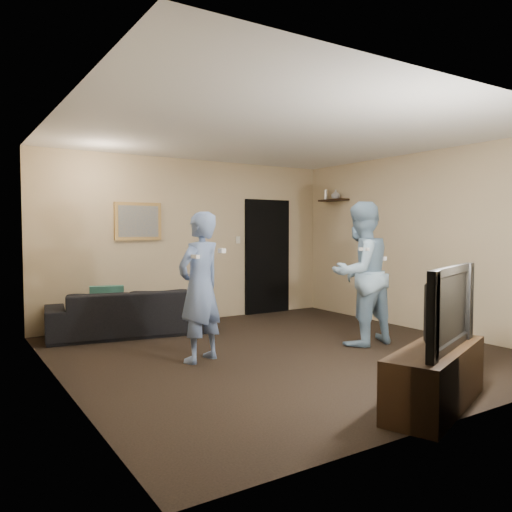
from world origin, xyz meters
TOP-DOWN VIEW (x-y plane):
  - ground at (0.00, 0.00)m, footprint 5.00×5.00m
  - ceiling at (0.00, 0.00)m, footprint 5.00×5.00m
  - wall_back at (0.00, 2.50)m, footprint 5.00×0.04m
  - wall_front at (0.00, -2.50)m, footprint 5.00×0.04m
  - wall_left at (-2.50, 0.00)m, footprint 0.04×5.00m
  - wall_right at (2.50, 0.00)m, footprint 0.04×5.00m
  - sofa at (-1.23, 1.96)m, footprint 2.28×1.20m
  - throw_pillow at (-1.53, 1.96)m, footprint 0.47×0.25m
  - painting_frame at (-0.90, 2.48)m, footprint 0.72×0.05m
  - painting_canvas at (-0.90, 2.45)m, footprint 0.62×0.01m
  - doorway at (1.45, 2.47)m, footprint 0.90×0.06m
  - light_switch at (0.85, 2.48)m, footprint 0.08×0.02m
  - wall_shelf at (2.39, 1.80)m, footprint 0.20×0.60m
  - shelf_vase at (2.39, 1.74)m, footprint 0.17×0.17m
  - shelf_figurine at (2.39, 2.01)m, footprint 0.06×0.06m
  - tv_console at (0.00, -2.22)m, footprint 1.47×0.93m
  - television at (0.00, -2.22)m, footprint 1.15×0.57m
  - wii_player_left at (-1.01, 0.14)m, footprint 0.71×0.60m
  - wii_player_right at (1.09, -0.22)m, footprint 0.91×0.72m

SIDE VIEW (x-z plane):
  - ground at x=0.00m, z-range 0.00..0.00m
  - tv_console at x=0.00m, z-range 0.00..0.50m
  - sofa at x=-1.23m, z-range 0.00..0.63m
  - throw_pillow at x=-1.53m, z-range 0.26..0.70m
  - wii_player_left at x=-1.01m, z-range 0.00..1.67m
  - television at x=0.00m, z-range 0.50..1.18m
  - wii_player_right at x=1.09m, z-range 0.00..1.83m
  - doorway at x=1.45m, z-range 0.00..2.00m
  - wall_back at x=0.00m, z-range 0.00..2.60m
  - wall_front at x=0.00m, z-range 0.00..2.60m
  - wall_left at x=-2.50m, z-range 0.00..2.60m
  - wall_right at x=2.50m, z-range 0.00..2.60m
  - light_switch at x=0.85m, z-range 1.24..1.36m
  - painting_frame at x=-0.90m, z-range 1.32..1.89m
  - painting_canvas at x=-0.90m, z-range 1.37..1.83m
  - wall_shelf at x=2.39m, z-range 1.98..2.00m
  - shelf_vase at x=2.39m, z-range 2.00..2.17m
  - shelf_figurine at x=2.39m, z-range 2.00..2.18m
  - ceiling at x=0.00m, z-range 2.58..2.62m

